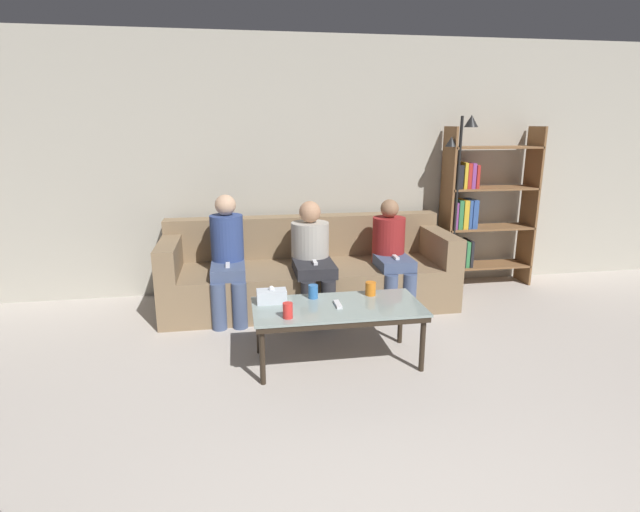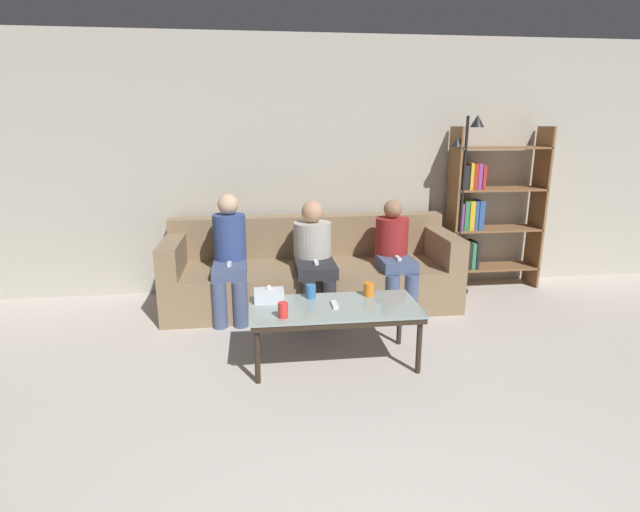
# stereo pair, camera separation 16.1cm
# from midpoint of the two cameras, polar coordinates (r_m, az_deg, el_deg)

# --- Properties ---
(wall_back) EXTENTS (12.00, 0.06, 2.60)m
(wall_back) POSITION_cam_midpoint_polar(r_m,az_deg,el_deg) (5.26, -0.81, 10.08)
(wall_back) COLOR #B7B2A3
(wall_back) RESTS_ON ground_plane
(couch) EXTENTS (2.78, 0.92, 0.83)m
(couch) POSITION_cam_midpoint_polar(r_m,az_deg,el_deg) (4.94, -0.07, -2.07)
(couch) COLOR #897051
(couch) RESTS_ON ground_plane
(coffee_table) EXTENTS (1.25, 0.59, 0.45)m
(coffee_table) POSITION_cam_midpoint_polar(r_m,az_deg,el_deg) (3.69, 2.92, -6.31)
(coffee_table) COLOR #8C9E99
(coffee_table) RESTS_ON ground_plane
(cup_near_left) EXTENTS (0.07, 0.07, 0.10)m
(cup_near_left) POSITION_cam_midpoint_polar(r_m,az_deg,el_deg) (3.82, 0.16, -4.08)
(cup_near_left) COLOR #3372BF
(cup_near_left) RESTS_ON coffee_table
(cup_near_right) EXTENTS (0.08, 0.08, 0.11)m
(cup_near_right) POSITION_cam_midpoint_polar(r_m,az_deg,el_deg) (3.89, 6.78, -3.80)
(cup_near_right) COLOR orange
(cup_near_right) RESTS_ON coffee_table
(cup_far_center) EXTENTS (0.07, 0.07, 0.11)m
(cup_far_center) POSITION_cam_midpoint_polar(r_m,az_deg,el_deg) (3.45, -2.91, -6.20)
(cup_far_center) COLOR red
(cup_far_center) RESTS_ON coffee_table
(tissue_box) EXTENTS (0.22, 0.12, 0.13)m
(tissue_box) POSITION_cam_midpoint_polar(r_m,az_deg,el_deg) (3.75, -4.62, -4.52)
(tissue_box) COLOR silver
(tissue_box) RESTS_ON coffee_table
(game_remote) EXTENTS (0.04, 0.15, 0.02)m
(game_remote) POSITION_cam_midpoint_polar(r_m,az_deg,el_deg) (3.68, 2.93, -5.57)
(game_remote) COLOR white
(game_remote) RESTS_ON coffee_table
(bookshelf) EXTENTS (0.99, 0.32, 1.71)m
(bookshelf) POSITION_cam_midpoint_polar(r_m,az_deg,el_deg) (5.64, 18.91, 4.73)
(bookshelf) COLOR brown
(bookshelf) RESTS_ON ground_plane
(standing_lamp) EXTENTS (0.31, 0.26, 1.83)m
(standing_lamp) POSITION_cam_midpoint_polar(r_m,az_deg,el_deg) (5.35, 17.00, 7.61)
(standing_lamp) COLOR black
(standing_lamp) RESTS_ON ground_plane
(seated_person_left_end) EXTENTS (0.31, 0.62, 1.12)m
(seated_person_left_end) POSITION_cam_midpoint_polar(r_m,az_deg,el_deg) (4.62, -9.31, 0.25)
(seated_person_left_end) COLOR #47567A
(seated_person_left_end) RESTS_ON ground_plane
(seated_person_mid_left) EXTENTS (0.36, 0.73, 1.04)m
(seated_person_mid_left) POSITION_cam_midpoint_polar(r_m,az_deg,el_deg) (4.65, 0.28, 0.21)
(seated_person_mid_left) COLOR #28282D
(seated_person_mid_left) RESTS_ON ground_plane
(seated_person_mid_right) EXTENTS (0.32, 0.62, 1.04)m
(seated_person_mid_right) POSITION_cam_midpoint_polar(r_m,az_deg,el_deg) (4.82, 9.43, 0.43)
(seated_person_mid_right) COLOR #47567A
(seated_person_mid_right) RESTS_ON ground_plane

